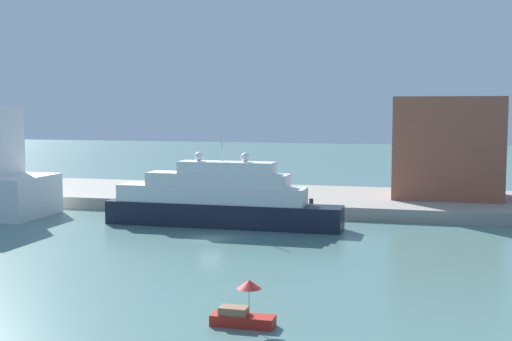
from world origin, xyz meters
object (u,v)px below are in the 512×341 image
Objects in this scene: small_motorboat at (243,311)px; mooring_bollard at (311,201)px; harbor_building at (447,147)px; person_figure at (209,194)px; parked_car at (179,191)px; large_yacht at (219,200)px.

mooring_bollard is at bearing 94.41° from small_motorboat.
person_figure is at bearing -157.97° from harbor_building.
small_motorboat is at bearing -85.59° from mooring_bollard.
parked_car is at bearing 167.97° from mooring_bollard.
large_yacht is 35.38m from harbor_building.
small_motorboat is at bearing -103.44° from harbor_building.
large_yacht is 6.88× the size of small_motorboat.
small_motorboat reaches higher than mooring_bollard.
small_motorboat is at bearing -69.73° from large_yacht.
person_figure is at bearing 114.95° from large_yacht.
person_figure is (6.01, -4.42, 0.31)m from parked_car.
large_yacht is 1.96× the size of harbor_building.
person_figure is at bearing 111.33° from small_motorboat.
person_figure is 14.07m from mooring_bollard.
small_motorboat is 1.03× the size of parked_car.
harbor_building is (26.72, 22.52, 5.55)m from large_yacht.
large_yacht is at bearing -139.88° from harbor_building.
mooring_bollard is at bearing -144.00° from harbor_building.
harbor_building is 22.34m from mooring_bollard.
mooring_bollard is (20.07, -4.28, -0.17)m from parked_car.
small_motorboat is 59.71m from harbor_building.
parked_car is 2.23× the size of person_figure.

